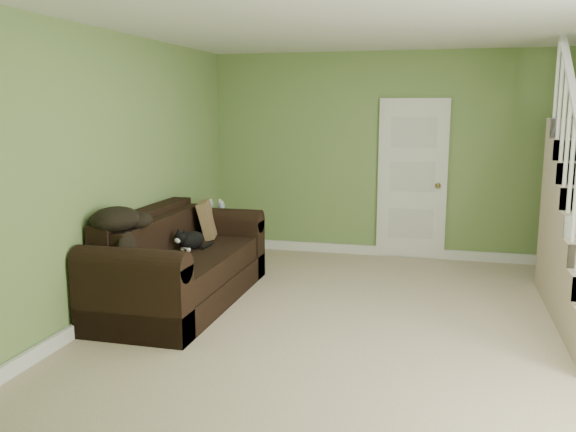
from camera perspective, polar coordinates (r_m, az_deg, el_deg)
The scene contains 14 objects.
floor at distance 5.45m, azimuth 8.56°, elevation -10.50°, with size 5.00×5.50×0.01m, color tan.
ceiling at distance 5.15m, azimuth 9.37°, elevation 17.70°, with size 5.00×5.50×0.01m, color white.
wall_back at distance 7.87m, azimuth 10.91°, elevation 5.53°, with size 5.00×0.04×2.60m, color #708F4D.
wall_front at distance 2.46m, azimuth 2.66°, elevation -4.36°, with size 5.00×0.04×2.60m, color #708F4D.
wall_left at distance 5.92m, azimuth -15.94°, elevation 3.83°, with size 0.04×5.50×2.60m, color #708F4D.
baseboard_back at distance 8.03m, azimuth 10.60°, elevation -3.33°, with size 5.00×0.04×0.12m, color white.
baseboard_left at distance 6.16m, azimuth -15.13°, elevation -7.70°, with size 0.04×5.50×0.12m, color white.
door at distance 7.85m, azimuth 11.55°, elevation 3.34°, with size 0.86×0.12×2.02m.
sofa at distance 6.14m, azimuth -10.19°, elevation -4.77°, with size 1.00×2.30×0.91m.
side_table at distance 7.30m, azimuth -6.60°, elevation -2.57°, with size 0.54×0.54×0.83m.
cat at distance 6.22m, azimuth -9.08°, elevation -2.27°, with size 0.27×0.51×0.24m.
banana at distance 5.60m, azimuth -11.02°, elevation -4.46°, with size 0.05×0.17×0.05m, color yellow.
throw_pillow at distance 6.76m, azimuth -7.56°, elevation -0.33°, with size 0.10×0.40×0.40m, color #442A1B.
throw_blanket at distance 5.56m, azimuth -15.88°, elevation -0.28°, with size 0.40×0.52×0.22m, color black.
Camera 1 is at (0.48, -5.08, 1.92)m, focal length 38.00 mm.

